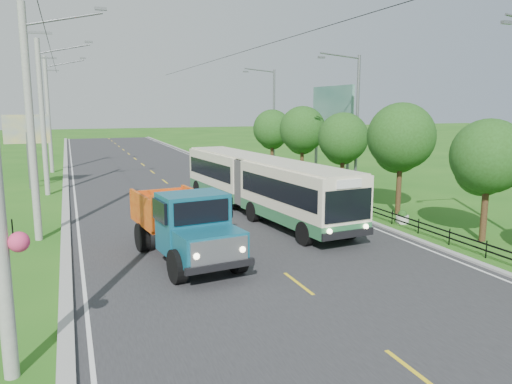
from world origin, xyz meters
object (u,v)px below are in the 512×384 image
planter_near (402,218)px  pole_mid (43,117)px  tree_back (272,131)px  tree_second (487,160)px  streetlight_far (272,116)px  planter_mid (325,192)px  planter_far (277,176)px  tree_third (400,140)px  tree_fifth (302,132)px  billboard_left (27,134)px  dump_truck (185,221)px  tree_fourth (343,140)px  bus (260,181)px  pole_near (31,123)px  billboard_right (332,112)px  pole_far (49,114)px  streetlight_mid (355,120)px

planter_near → pole_mid: bearing=138.3°
tree_back → tree_second: bearing=-90.0°
streetlight_far → planter_near: (-2.04, -22.00, -4.62)m
planter_mid → planter_far: same height
tree_third → planter_far: 14.40m
tree_fifth → billboard_left: bearing=168.7°
tree_fifth → planter_near: size_ratio=8.66×
tree_fifth → pole_mid: bearing=177.3°
streetlight_far → dump_truck: streetlight_far is taller
tree_fourth → streetlight_far: size_ratio=0.60×
tree_fifth → bus: 12.19m
pole_near → tree_second: 19.44m
tree_third → tree_back: bearing=90.0°
planter_near → billboard_left: bearing=135.2°
tree_fourth → billboard_right: size_ratio=0.74×
streetlight_far → bus: size_ratio=0.58×
tree_fourth → streetlight_far: 13.94m
pole_near → tree_fourth: 18.89m
tree_fifth → planter_far: size_ratio=8.66×
tree_second → dump_truck: bearing=172.3°
tree_third → tree_fourth: size_ratio=1.11×
pole_far → dump_truck: bearing=-79.6°
planter_far → dump_truck: size_ratio=0.10×
streetlight_mid → tree_third: bearing=-97.6°
pole_mid → billboard_left: 3.47m
pole_far → bus: bearing=-64.1°
pole_far → billboard_left: 9.17m
pole_near → planter_far: pole_near is taller
tree_second → tree_third: 6.02m
pole_near → planter_far: size_ratio=14.93×
pole_near → tree_back: pole_near is taller
tree_third → planter_near: tree_third is taller
pole_near → pole_far: 24.00m
tree_fourth → streetlight_mid: streetlight_mid is taller
tree_third → bus: 7.85m
planter_mid → billboard_right: billboard_right is taller
pole_near → streetlight_far: size_ratio=1.10×
pole_mid → planter_near: (16.86, -15.00, -4.81)m
tree_third → streetlight_mid: 5.98m
dump_truck → streetlight_far: bearing=53.2°
tree_back → bus: 17.31m
pole_mid → billboard_left: (-1.24, 3.00, -1.23)m
streetlight_mid → streetlight_far: size_ratio=1.00×
streetlight_mid → tree_fourth: bearing=169.9°
streetlight_far → bus: 19.48m
billboard_right → dump_truck: bearing=-133.3°
billboard_left → tree_fourth: bearing=-27.0°
tree_back → streetlight_far: streetlight_far is taller
pole_near → streetlight_far: bearing=45.1°
pole_mid → streetlight_mid: 20.16m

